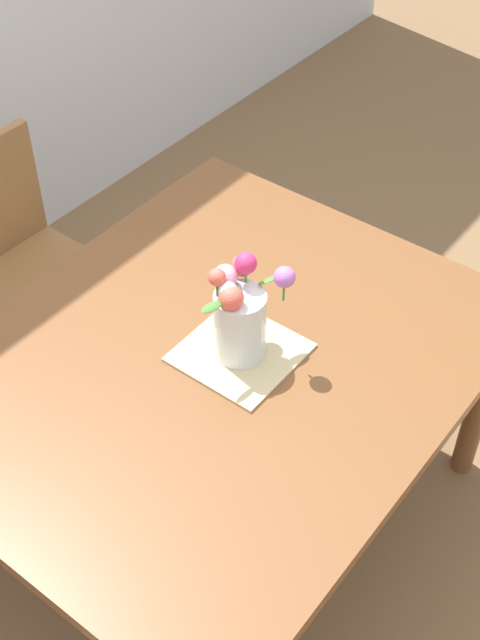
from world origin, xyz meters
TOP-DOWN VIEW (x-y plane):
  - ground_plane at (0.00, 0.00)m, footprint 12.00×12.00m
  - dining_table at (0.00, 0.00)m, footprint 1.46×1.19m
  - chair_far at (0.12, 0.94)m, footprint 0.42×0.42m
  - placemat at (0.05, -0.04)m, footprint 0.29×0.29m
  - flower_vase at (0.05, -0.04)m, footprint 0.25×0.20m

SIDE VIEW (x-z plane):
  - ground_plane at x=0.00m, z-range 0.00..0.00m
  - chair_far at x=0.12m, z-range 0.07..0.97m
  - dining_table at x=0.00m, z-range 0.29..1.01m
  - placemat at x=0.05m, z-range 0.73..0.74m
  - flower_vase at x=0.05m, z-range 0.73..1.01m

